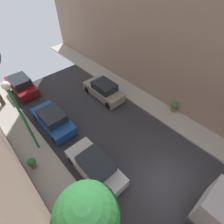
{
  "coord_description": "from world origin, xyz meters",
  "views": [
    {
      "loc": [
        -5.39,
        -0.99,
        10.6
      ],
      "look_at": [
        1.46,
        6.49,
        0.5
      ],
      "focal_mm": 27.43,
      "sensor_mm": 36.0,
      "label": 1
    }
  ],
  "objects_px": {
    "street_tree_0": "(87,216)",
    "lamp_post": "(19,110)",
    "potted_plant_1": "(32,163)",
    "parked_car_left_3": "(53,120)",
    "potted_plant_0": "(174,107)",
    "parked_car_right_2": "(104,90)",
    "parked_car_left_2": "(95,167)",
    "parked_car_left_4": "(21,85)"
  },
  "relations": [
    {
      "from": "street_tree_0",
      "to": "lamp_post",
      "type": "relative_size",
      "value": 0.85
    },
    {
      "from": "potted_plant_1",
      "to": "lamp_post",
      "type": "relative_size",
      "value": 0.15
    },
    {
      "from": "parked_car_left_3",
      "to": "lamp_post",
      "type": "distance_m",
      "value": 3.83
    },
    {
      "from": "potted_plant_0",
      "to": "parked_car_right_2",
      "type": "bearing_deg",
      "value": 117.84
    },
    {
      "from": "parked_car_left_2",
      "to": "parked_car_left_3",
      "type": "relative_size",
      "value": 1.0
    },
    {
      "from": "parked_car_left_4",
      "to": "potted_plant_1",
      "type": "relative_size",
      "value": 4.95
    },
    {
      "from": "potted_plant_1",
      "to": "potted_plant_0",
      "type": "bearing_deg",
      "value": -15.78
    },
    {
      "from": "parked_car_right_2",
      "to": "potted_plant_0",
      "type": "distance_m",
      "value": 6.46
    },
    {
      "from": "lamp_post",
      "to": "potted_plant_1",
      "type": "bearing_deg",
      "value": -126.77
    },
    {
      "from": "parked_car_left_2",
      "to": "street_tree_0",
      "type": "bearing_deg",
      "value": -130.15
    },
    {
      "from": "parked_car_left_3",
      "to": "parked_car_left_4",
      "type": "xyz_separation_m",
      "value": [
        0.0,
        6.26,
        0.0
      ]
    },
    {
      "from": "parked_car_right_2",
      "to": "potted_plant_1",
      "type": "relative_size",
      "value": 4.95
    },
    {
      "from": "potted_plant_1",
      "to": "lamp_post",
      "type": "bearing_deg",
      "value": 53.23
    },
    {
      "from": "street_tree_0",
      "to": "lamp_post",
      "type": "distance_m",
      "value": 6.8
    },
    {
      "from": "parked_car_left_4",
      "to": "parked_car_left_3",
      "type": "bearing_deg",
      "value": -90.0
    },
    {
      "from": "street_tree_0",
      "to": "potted_plant_1",
      "type": "height_order",
      "value": "street_tree_0"
    },
    {
      "from": "parked_car_left_2",
      "to": "street_tree_0",
      "type": "distance_m",
      "value": 4.52
    },
    {
      "from": "lamp_post",
      "to": "parked_car_left_4",
      "type": "bearing_deg",
      "value": 75.59
    },
    {
      "from": "parked_car_left_4",
      "to": "potted_plant_1",
      "type": "distance_m",
      "value": 9.04
    },
    {
      "from": "parked_car_left_4",
      "to": "parked_car_left_2",
      "type": "bearing_deg",
      "value": -90.0
    },
    {
      "from": "parked_car_left_3",
      "to": "potted_plant_0",
      "type": "relative_size",
      "value": 4.64
    },
    {
      "from": "street_tree_0",
      "to": "potted_plant_0",
      "type": "distance_m",
      "value": 11.31
    },
    {
      "from": "parked_car_right_2",
      "to": "lamp_post",
      "type": "height_order",
      "value": "lamp_post"
    },
    {
      "from": "parked_car_left_3",
      "to": "parked_car_left_4",
      "type": "relative_size",
      "value": 1.0
    },
    {
      "from": "street_tree_0",
      "to": "lamp_post",
      "type": "bearing_deg",
      "value": 87.42
    },
    {
      "from": "street_tree_0",
      "to": "potted_plant_1",
      "type": "bearing_deg",
      "value": 96.07
    },
    {
      "from": "parked_car_left_4",
      "to": "street_tree_0",
      "type": "distance_m",
      "value": 14.66
    },
    {
      "from": "parked_car_left_2",
      "to": "potted_plant_1",
      "type": "bearing_deg",
      "value": 133.27
    },
    {
      "from": "lamp_post",
      "to": "street_tree_0",
      "type": "bearing_deg",
      "value": -92.58
    },
    {
      "from": "parked_car_left_4",
      "to": "parked_car_right_2",
      "type": "xyz_separation_m",
      "value": [
        5.4,
        -6.06,
        0.0
      ]
    },
    {
      "from": "potted_plant_1",
      "to": "lamp_post",
      "type": "xyz_separation_m",
      "value": [
        0.9,
        1.21,
        3.21
      ]
    },
    {
      "from": "parked_car_left_3",
      "to": "lamp_post",
      "type": "bearing_deg",
      "value": -149.11
    },
    {
      "from": "parked_car_left_4",
      "to": "potted_plant_0",
      "type": "height_order",
      "value": "parked_car_left_4"
    },
    {
      "from": "parked_car_left_3",
      "to": "potted_plant_1",
      "type": "distance_m",
      "value": 3.65
    },
    {
      "from": "parked_car_left_4",
      "to": "street_tree_0",
      "type": "bearing_deg",
      "value": -98.84
    },
    {
      "from": "potted_plant_0",
      "to": "lamp_post",
      "type": "relative_size",
      "value": 0.16
    },
    {
      "from": "street_tree_0",
      "to": "parked_car_right_2",
      "type": "bearing_deg",
      "value": 46.9
    },
    {
      "from": "potted_plant_0",
      "to": "parked_car_left_4",
      "type": "bearing_deg",
      "value": 125.57
    },
    {
      "from": "potted_plant_0",
      "to": "lamp_post",
      "type": "bearing_deg",
      "value": 157.02
    },
    {
      "from": "potted_plant_1",
      "to": "parked_car_left_4",
      "type": "bearing_deg",
      "value": 71.96
    },
    {
      "from": "parked_car_left_3",
      "to": "street_tree_0",
      "type": "height_order",
      "value": "street_tree_0"
    },
    {
      "from": "parked_car_right_2",
      "to": "street_tree_0",
      "type": "xyz_separation_m",
      "value": [
        -7.61,
        -8.13,
        2.96
      ]
    }
  ]
}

